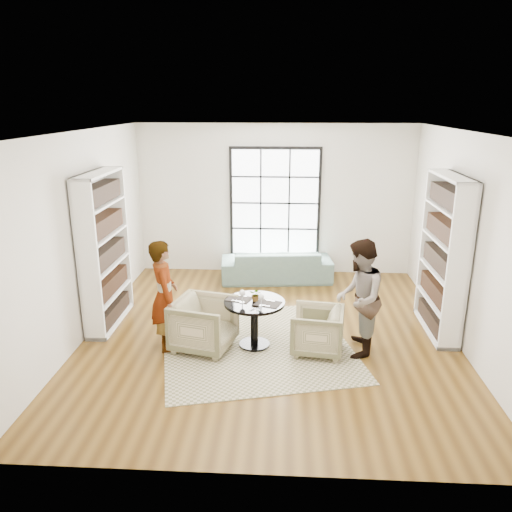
# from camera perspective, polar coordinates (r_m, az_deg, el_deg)

# --- Properties ---
(ground) EXTENTS (6.00, 6.00, 0.00)m
(ground) POSITION_cam_1_polar(r_m,az_deg,el_deg) (7.69, 1.55, -8.93)
(ground) COLOR brown
(room_shell) EXTENTS (6.00, 6.01, 6.00)m
(room_shell) POSITION_cam_1_polar(r_m,az_deg,el_deg) (7.74, 1.76, 1.24)
(room_shell) COLOR silver
(room_shell) RESTS_ON ground
(rug) EXTENTS (3.19, 3.19, 0.01)m
(rug) POSITION_cam_1_polar(r_m,az_deg,el_deg) (7.34, 0.07, -10.19)
(rug) COLOR #BBAA8C
(rug) RESTS_ON ground
(pedestal_table) EXTENTS (0.87, 0.87, 0.69)m
(pedestal_table) POSITION_cam_1_polar(r_m,az_deg,el_deg) (7.14, -0.18, -6.60)
(pedestal_table) COLOR black
(pedestal_table) RESTS_ON ground
(sofa) EXTENTS (2.22, 1.05, 0.63)m
(sofa) POSITION_cam_1_polar(r_m,az_deg,el_deg) (9.84, 2.35, -1.00)
(sofa) COLOR slate
(sofa) RESTS_ON ground
(armchair_left) EXTENTS (0.99, 0.97, 0.75)m
(armchair_left) POSITION_cam_1_polar(r_m,az_deg,el_deg) (7.16, -5.94, -7.76)
(armchair_left) COLOR tan
(armchair_left) RESTS_ON ground
(armchair_right) EXTENTS (0.80, 0.79, 0.65)m
(armchair_right) POSITION_cam_1_polar(r_m,az_deg,el_deg) (7.11, 7.00, -8.45)
(armchair_right) COLOR tan
(armchair_right) RESTS_ON ground
(person_left) EXTENTS (0.54, 0.67, 1.59)m
(person_left) POSITION_cam_1_polar(r_m,az_deg,el_deg) (7.10, -10.44, -4.46)
(person_left) COLOR gray
(person_left) RESTS_ON ground
(person_right) EXTENTS (0.76, 0.90, 1.64)m
(person_right) POSITION_cam_1_polar(r_m,az_deg,el_deg) (6.97, 11.68, -4.76)
(person_right) COLOR gray
(person_right) RESTS_ON ground
(placemat_left) EXTENTS (0.41, 0.36, 0.01)m
(placemat_left) POSITION_cam_1_polar(r_m,az_deg,el_deg) (7.14, -1.95, -4.91)
(placemat_left) COLOR #292624
(placemat_left) RESTS_ON pedestal_table
(placemat_right) EXTENTS (0.41, 0.36, 0.01)m
(placemat_right) POSITION_cam_1_polar(r_m,az_deg,el_deg) (6.98, 1.36, -5.45)
(placemat_right) COLOR #292624
(placemat_right) RESTS_ON pedestal_table
(cutlery_left) EXTENTS (0.20, 0.25, 0.01)m
(cutlery_left) POSITION_cam_1_polar(r_m,az_deg,el_deg) (7.14, -1.95, -4.86)
(cutlery_left) COLOR #B8B8BD
(cutlery_left) RESTS_ON placemat_left
(cutlery_right) EXTENTS (0.20, 0.25, 0.01)m
(cutlery_right) POSITION_cam_1_polar(r_m,az_deg,el_deg) (6.98, 1.36, -5.39)
(cutlery_right) COLOR #B8B8BD
(cutlery_right) RESTS_ON placemat_right
(wine_glass_left) EXTENTS (0.09, 0.09, 0.19)m
(wine_glass_left) POSITION_cam_1_polar(r_m,az_deg,el_deg) (6.97, -1.58, -4.31)
(wine_glass_left) COLOR silver
(wine_glass_left) RESTS_ON pedestal_table
(wine_glass_right) EXTENTS (0.08, 0.08, 0.18)m
(wine_glass_right) POSITION_cam_1_polar(r_m,az_deg,el_deg) (6.86, 0.60, -4.75)
(wine_glass_right) COLOR silver
(wine_glass_right) RESTS_ON pedestal_table
(flower_centerpiece) EXTENTS (0.21, 0.20, 0.19)m
(flower_centerpiece) POSITION_cam_1_polar(r_m,az_deg,el_deg) (7.04, -0.00, -4.43)
(flower_centerpiece) COLOR gray
(flower_centerpiece) RESTS_ON pedestal_table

